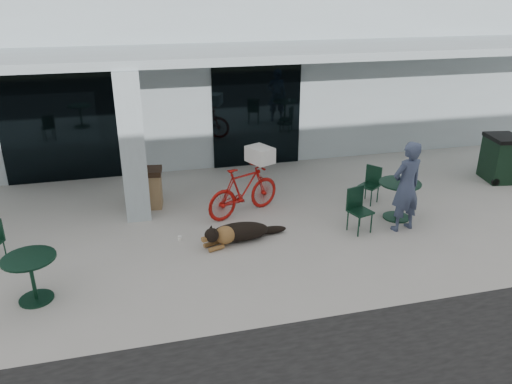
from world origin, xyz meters
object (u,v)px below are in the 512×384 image
object	(u,v)px
cafe_table_near	(33,279)
cafe_chair_far_b	(369,185)
wheeled_bin	(501,158)
bicycle	(244,191)
cafe_chair_far_a	(360,211)
trash_receptacle	(151,188)
cafe_table_far	(398,200)
person	(406,187)
dog	(240,231)

from	to	relation	value
cafe_table_near	cafe_chair_far_b	bearing A→B (deg)	18.10
cafe_table_near	wheeled_bin	size ratio (longest dim) A/B	0.71
wheeled_bin	bicycle	bearing A→B (deg)	-166.89
cafe_chair_far_a	cafe_chair_far_b	size ratio (longest dim) A/B	1.07
cafe_chair_far_b	trash_receptacle	bearing A→B (deg)	-137.05
cafe_table_far	person	xyz separation A→B (m)	(-0.16, -0.50, 0.52)
cafe_chair_far_b	trash_receptacle	distance (m)	4.93
dog	cafe_chair_far_b	xyz separation A→B (m)	(3.25, 1.10, 0.20)
dog	cafe_chair_far_a	bearing A→B (deg)	-23.27
cafe_table_near	person	size ratio (longest dim) A/B	0.44
bicycle	cafe_table_near	xyz separation A→B (m)	(-3.92, -2.33, -0.17)
wheeled_bin	cafe_chair_far_a	bearing A→B (deg)	-149.35
dog	cafe_chair_far_a	world-z (taller)	cafe_chair_far_a
bicycle	cafe_chair_far_b	xyz separation A→B (m)	(2.90, -0.10, -0.13)
dog	cafe_table_near	distance (m)	3.75
cafe_table_near	cafe_chair_far_a	distance (m)	6.07
dog	trash_receptacle	distance (m)	2.63
cafe_table_far	trash_receptacle	size ratio (longest dim) A/B	0.97
bicycle	cafe_table_far	size ratio (longest dim) A/B	2.09
dog	wheeled_bin	xyz separation A→B (m)	(7.12, 1.62, 0.36)
cafe_chair_far_a	wheeled_bin	distance (m)	5.03
cafe_table_near	trash_receptacle	distance (m)	3.80
dog	cafe_table_near	world-z (taller)	cafe_table_near
dog	cafe_table_far	bearing A→B (deg)	-15.55
bicycle	person	bearing A→B (deg)	-141.18
cafe_table_far	trash_receptacle	bearing A→B (deg)	159.39
cafe_table_near	dog	bearing A→B (deg)	17.55
cafe_table_far	cafe_chair_far_b	world-z (taller)	cafe_chair_far_b
dog	cafe_table_far	size ratio (longest dim) A/B	1.51
cafe_table_near	person	distance (m)	6.96
cafe_chair_far_a	cafe_chair_far_b	xyz separation A→B (m)	(0.83, 1.29, -0.03)
bicycle	cafe_chair_far_a	size ratio (longest dim) A/B	2.01
cafe_chair_far_a	trash_receptacle	distance (m)	4.61
bicycle	wheeled_bin	size ratio (longest dim) A/B	1.58
trash_receptacle	wheeled_bin	world-z (taller)	wheeled_bin
dog	cafe_chair_far_a	distance (m)	2.45
cafe_table_near	cafe_chair_far_a	bearing A→B (deg)	8.90
bicycle	trash_receptacle	distance (m)	2.13
cafe_chair_far_a	cafe_chair_far_b	world-z (taller)	cafe_chair_far_a
cafe_table_far	cafe_chair_far_b	bearing A→B (deg)	104.34
cafe_table_far	dog	bearing A→B (deg)	-176.73
cafe_table_far	trash_receptacle	distance (m)	5.40
bicycle	wheeled_bin	world-z (taller)	wheeled_bin
bicycle	person	world-z (taller)	person
dog	wheeled_bin	world-z (taller)	wheeled_bin
trash_receptacle	wheeled_bin	size ratio (longest dim) A/B	0.77
cafe_table_near	person	world-z (taller)	person
person	cafe_table_far	bearing A→B (deg)	-120.05
dog	person	bearing A→B (deg)	-23.97
person	wheeled_bin	world-z (taller)	person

